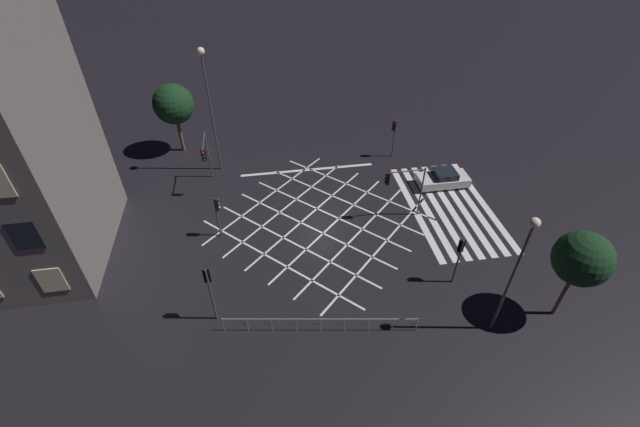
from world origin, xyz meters
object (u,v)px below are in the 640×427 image
(traffic_light_sw_main, at_px, (460,252))
(street_tree_near, at_px, (582,259))
(traffic_light_median_south, at_px, (403,182))
(traffic_light_se_cross, at_px, (394,131))
(street_lamp_west, at_px, (207,86))
(traffic_light_ne_main, at_px, (205,154))
(street_lamp_east, at_px, (521,256))
(traffic_light_nw_main, at_px, (209,284))
(waiting_car, at_px, (443,179))
(traffic_light_median_north, at_px, (217,209))
(street_tree_far, at_px, (173,104))

(traffic_light_sw_main, bearing_deg, street_tree_near, -124.60)
(traffic_light_median_south, bearing_deg, traffic_light_sw_main, 102.29)
(traffic_light_median_south, distance_m, street_tree_near, 11.74)
(traffic_light_se_cross, relative_size, traffic_light_median_south, 0.85)
(street_lamp_west, distance_m, street_tree_near, 26.68)
(traffic_light_ne_main, relative_size, street_tree_near, 0.70)
(street_tree_near, bearing_deg, street_lamp_east, 95.49)
(traffic_light_se_cross, distance_m, traffic_light_median_south, 8.35)
(traffic_light_nw_main, xyz_separation_m, traffic_light_sw_main, (0.49, -14.34, -0.36))
(waiting_car, bearing_deg, traffic_light_median_north, 10.54)
(street_lamp_east, bearing_deg, street_tree_near, -84.51)
(traffic_light_sw_main, height_order, waiting_car, traffic_light_sw_main)
(traffic_light_ne_main, bearing_deg, traffic_light_median_south, 66.30)
(traffic_light_median_south, distance_m, waiting_car, 6.17)
(traffic_light_sw_main, bearing_deg, traffic_light_se_cross, -1.74)
(traffic_light_median_south, xyz_separation_m, street_lamp_east, (-10.25, -2.22, 2.66))
(traffic_light_median_south, distance_m, street_lamp_east, 10.81)
(street_tree_near, distance_m, waiting_car, 13.72)
(street_lamp_west, bearing_deg, traffic_light_median_south, -123.27)
(traffic_light_median_north, xyz_separation_m, street_tree_far, (12.17, 3.60, 2.11))
(traffic_light_sw_main, height_order, street_tree_near, street_tree_near)
(traffic_light_sw_main, height_order, traffic_light_median_south, traffic_light_median_south)
(traffic_light_median_south, relative_size, waiting_car, 1.01)
(traffic_light_median_north, xyz_separation_m, street_lamp_east, (-10.23, -14.93, 3.38))
(street_lamp_east, bearing_deg, street_lamp_west, 38.97)
(traffic_light_median_south, bearing_deg, street_lamp_east, 102.21)
(traffic_light_ne_main, relative_size, traffic_light_nw_main, 1.04)
(traffic_light_se_cross, relative_size, traffic_light_median_north, 1.08)
(traffic_light_ne_main, distance_m, waiting_car, 18.67)
(street_tree_near, relative_size, street_tree_far, 0.97)
(traffic_light_nw_main, height_order, street_tree_far, street_tree_far)
(traffic_light_ne_main, bearing_deg, traffic_light_median_north, 8.64)
(traffic_light_median_south, height_order, street_tree_near, street_tree_near)
(traffic_light_median_south, height_order, street_lamp_west, street_lamp_west)
(street_lamp_east, bearing_deg, traffic_light_median_north, 55.58)
(street_tree_far, xyz_separation_m, waiting_car, (-8.94, -20.99, -3.79))
(traffic_light_se_cross, relative_size, traffic_light_ne_main, 0.84)
(traffic_light_nw_main, xyz_separation_m, traffic_light_median_south, (7.05, -12.91, 0.18))
(traffic_light_se_cross, bearing_deg, street_tree_far, -12.51)
(traffic_light_se_cross, distance_m, waiting_car, 5.95)
(street_lamp_east, height_order, street_tree_far, street_lamp_east)
(traffic_light_ne_main, height_order, traffic_light_median_north, traffic_light_ne_main)
(traffic_light_se_cross, distance_m, traffic_light_median_north, 16.71)
(traffic_light_ne_main, distance_m, traffic_light_nw_main, 13.05)
(traffic_light_median_north, relative_size, street_tree_near, 0.54)
(street_lamp_west, bearing_deg, traffic_light_nw_main, -179.91)
(traffic_light_ne_main, height_order, street_tree_far, street_tree_far)
(traffic_light_se_cross, bearing_deg, traffic_light_ne_main, 7.87)
(traffic_light_ne_main, xyz_separation_m, traffic_light_nw_main, (-13.03, -0.71, -0.22))
(street_lamp_east, xyz_separation_m, waiting_car, (13.47, -2.46, -5.06))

